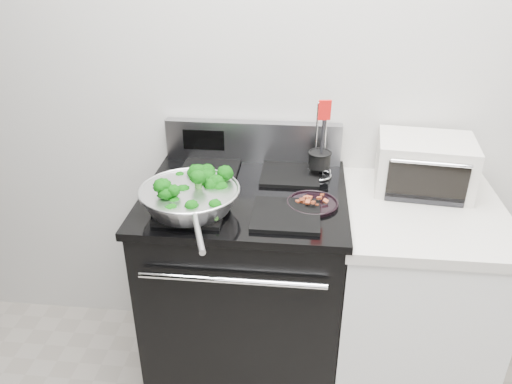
# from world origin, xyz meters

# --- Properties ---
(back_wall) EXTENTS (4.00, 0.02, 2.70)m
(back_wall) POSITION_xyz_m (0.00, 1.75, 1.35)
(back_wall) COLOR beige
(back_wall) RESTS_ON ground
(gas_range) EXTENTS (0.79, 0.69, 1.13)m
(gas_range) POSITION_xyz_m (-0.30, 1.41, 0.49)
(gas_range) COLOR black
(gas_range) RESTS_ON floor
(counter) EXTENTS (0.62, 0.68, 0.92)m
(counter) POSITION_xyz_m (0.39, 1.41, 0.46)
(counter) COLOR white
(counter) RESTS_ON floor
(skillet) EXTENTS (0.36, 0.56, 0.08)m
(skillet) POSITION_xyz_m (-0.48, 1.25, 1.01)
(skillet) COLOR silver
(skillet) RESTS_ON gas_range
(broccoli_pile) EXTENTS (0.29, 0.29, 0.10)m
(broccoli_pile) POSITION_xyz_m (-0.48, 1.25, 1.03)
(broccoli_pile) COLOR black
(broccoli_pile) RESTS_ON skillet
(bacon_plate) EXTENTS (0.19, 0.19, 0.04)m
(bacon_plate) POSITION_xyz_m (-0.04, 1.34, 0.97)
(bacon_plate) COLOR black
(bacon_plate) RESTS_ON gas_range
(utensil_holder) EXTENTS (0.11, 0.11, 0.33)m
(utensil_holder) POSITION_xyz_m (-0.01, 1.58, 1.01)
(utensil_holder) COLOR silver
(utensil_holder) RESTS_ON gas_range
(toaster_oven) EXTENTS (0.39, 0.32, 0.21)m
(toaster_oven) POSITION_xyz_m (0.40, 1.58, 1.03)
(toaster_oven) COLOR beige
(toaster_oven) RESTS_ON counter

